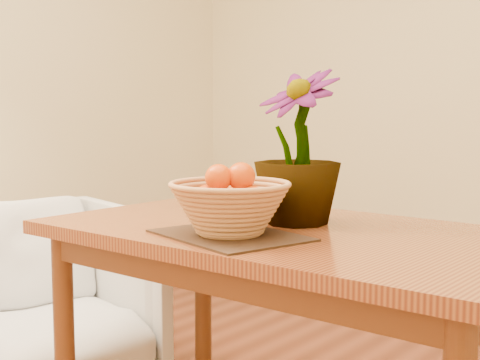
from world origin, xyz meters
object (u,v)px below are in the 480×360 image
Objects in this scene: potted_plant at (297,147)px; armchair at (38,290)px; wicker_basket at (230,210)px; table at (289,258)px.

potted_plant is 1.25m from armchair.
potted_plant is at bearing -68.48° from armchair.
wicker_basket is at bearing -82.95° from armchair.
wicker_basket is 0.71× the size of potted_plant.
wicker_basket reaches higher than armchair.
table is 0.26m from wicker_basket.
armchair reaches higher than table.
wicker_basket is at bearing -86.32° from potted_plant.
table is 1.16m from armchair.
armchair is at bearing 173.11° from wicker_basket.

